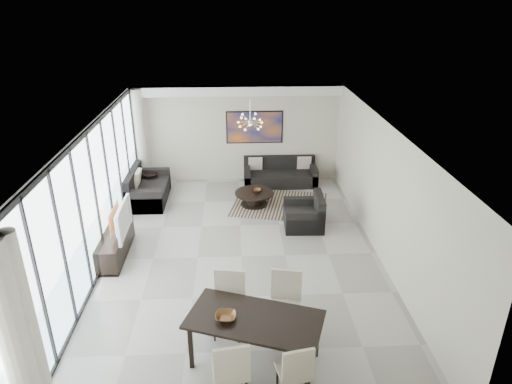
{
  "coord_description": "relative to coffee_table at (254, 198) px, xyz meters",
  "views": [
    {
      "loc": [
        -0.11,
        -8.58,
        5.33
      ],
      "look_at": [
        0.35,
        0.65,
        1.25
      ],
      "focal_mm": 32.0,
      "sensor_mm": 36.0,
      "label": 1
    }
  ],
  "objects": [
    {
      "name": "soffit",
      "position": [
        -0.4,
        1.66,
        2.56
      ],
      "size": [
        5.98,
        0.4,
        0.26
      ],
      "primitive_type": "cube",
      "color": "white",
      "rests_on": "room_shell"
    },
    {
      "name": "dining_chair_sw",
      "position": [
        -0.62,
        -6.49,
        0.41
      ],
      "size": [
        0.56,
        0.56,
        1.07
      ],
      "color": "beige",
      "rests_on": "floor"
    },
    {
      "name": "painting",
      "position": [
        0.1,
        1.83,
        1.44
      ],
      "size": [
        1.68,
        0.04,
        0.98
      ],
      "primitive_type": "cube",
      "color": "#CD631C",
      "rests_on": "room_shell"
    },
    {
      "name": "dining_chair_se",
      "position": [
        0.27,
        -6.49,
        0.35
      ],
      "size": [
        0.52,
        0.52,
        0.98
      ],
      "color": "beige",
      "rests_on": "floor"
    },
    {
      "name": "chandelier",
      "position": [
        -0.1,
        -0.14,
        2.14
      ],
      "size": [
        0.66,
        0.66,
        0.71
      ],
      "color": "silver",
      "rests_on": "room_shell"
    },
    {
      "name": "coffee_table",
      "position": [
        0.0,
        0.0,
        0.0
      ],
      "size": [
        1.05,
        1.05,
        0.37
      ],
      "color": "black",
      "rests_on": "floor"
    },
    {
      "name": "window_wall",
      "position": [
        -3.26,
        -2.64,
        1.26
      ],
      "size": [
        0.37,
        8.95,
        2.9
      ],
      "color": "white",
      "rests_on": "floor"
    },
    {
      "name": "bowl_dining",
      "position": [
        -0.69,
        -5.72,
        0.67
      ],
      "size": [
        0.33,
        0.33,
        0.08
      ],
      "primitive_type": "imported",
      "rotation": [
        0.0,
        0.0,
        -0.08
      ],
      "color": "brown",
      "rests_on": "dining_table"
    },
    {
      "name": "room_shell",
      "position": [
        0.06,
        -2.64,
        1.24
      ],
      "size": [
        6.0,
        9.0,
        2.9
      ],
      "color": "#A8A39B",
      "rests_on": "ground"
    },
    {
      "name": "tv_console",
      "position": [
        -3.16,
        -2.43,
        0.07
      ],
      "size": [
        0.49,
        1.75,
        0.55
      ],
      "primitive_type": "cube",
      "color": "black",
      "rests_on": "floor"
    },
    {
      "name": "dining_chair_ne",
      "position": [
        0.29,
        -5.01,
        0.44
      ],
      "size": [
        0.61,
        0.61,
        1.12
      ],
      "color": "beige",
      "rests_on": "floor"
    },
    {
      "name": "armchair",
      "position": [
        1.19,
        -1.31,
        0.08
      ],
      "size": [
        0.96,
        1.01,
        0.83
      ],
      "color": "black",
      "rests_on": "floor"
    },
    {
      "name": "sofa_main",
      "position": [
        0.85,
        1.43,
        0.06
      ],
      "size": [
        2.16,
        0.88,
        0.78
      ],
      "color": "black",
      "rests_on": "floor"
    },
    {
      "name": "rug",
      "position": [
        0.7,
        -0.04,
        -0.2
      ],
      "size": [
        2.85,
        2.41,
        0.01
      ],
      "primitive_type": "cube",
      "rotation": [
        0.0,
        0.0,
        -0.22
      ],
      "color": "black",
      "rests_on": "floor"
    },
    {
      "name": "television",
      "position": [
        -3.0,
        -2.47,
        0.69
      ],
      "size": [
        0.18,
        1.2,
        0.69
      ],
      "primitive_type": "imported",
      "rotation": [
        0.0,
        0.0,
        1.59
      ],
      "color": "gray",
      "rests_on": "tv_console"
    },
    {
      "name": "side_table",
      "position": [
        -2.93,
        1.03,
        0.17
      ],
      "size": [
        0.41,
        0.41,
        0.56
      ],
      "color": "black",
      "rests_on": "floor"
    },
    {
      "name": "dining_table",
      "position": [
        -0.26,
        -5.74,
        0.55
      ],
      "size": [
        2.23,
        1.62,
        0.84
      ],
      "color": "black",
      "rests_on": "floor"
    },
    {
      "name": "loveseat",
      "position": [
        -2.95,
        0.41,
        0.09
      ],
      "size": [
        1.0,
        1.78,
        0.89
      ],
      "color": "black",
      "rests_on": "floor"
    },
    {
      "name": "dining_chair_nw",
      "position": [
        -0.65,
        -4.97,
        0.44
      ],
      "size": [
        0.59,
        0.59,
        1.12
      ],
      "color": "beige",
      "rests_on": "floor"
    },
    {
      "name": "bowl_coffee",
      "position": [
        0.07,
        0.02,
        0.2
      ],
      "size": [
        0.28,
        0.28,
        0.08
      ],
      "primitive_type": "imported",
      "rotation": [
        0.0,
        0.0,
        0.14
      ],
      "color": "brown",
      "rests_on": "coffee_table"
    }
  ]
}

